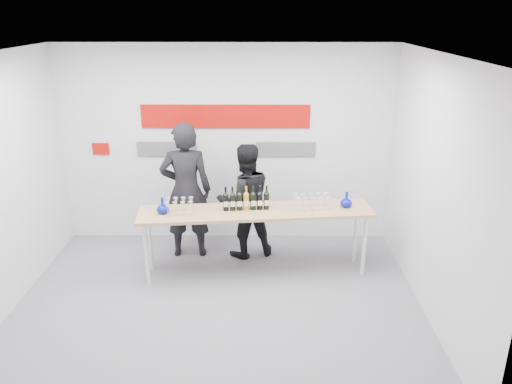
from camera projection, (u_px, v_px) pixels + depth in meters
ground at (218, 304)px, 6.18m from camera, size 5.00×5.00×0.00m
back_wall at (226, 145)px, 7.53m from camera, size 5.00×0.04×3.00m
signage at (222, 126)px, 7.40m from camera, size 3.38×0.02×0.79m
tasting_table at (256, 215)px, 6.64m from camera, size 3.15×0.93×0.93m
wine_bottles at (246, 198)px, 6.58m from camera, size 0.62×0.14×0.33m
decanter_left at (163, 205)px, 6.48m from camera, size 0.16×0.16×0.21m
decanter_right at (346, 199)px, 6.69m from camera, size 0.16×0.16×0.21m
glasses_left at (179, 206)px, 6.50m from camera, size 0.38×0.25×0.18m
glasses_right at (312, 202)px, 6.65m from camera, size 0.48×0.26×0.18m
presenter_left at (186, 191)px, 7.12m from camera, size 0.76×0.53×2.00m
presenter_right at (245, 201)px, 7.16m from camera, size 0.98×0.86×1.69m
mic_stand at (244, 227)px, 7.19m from camera, size 0.19×0.19×1.59m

